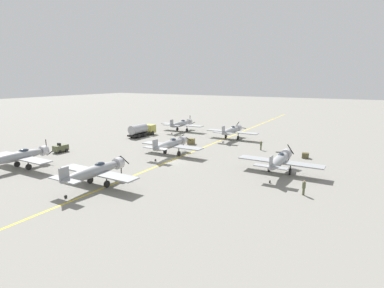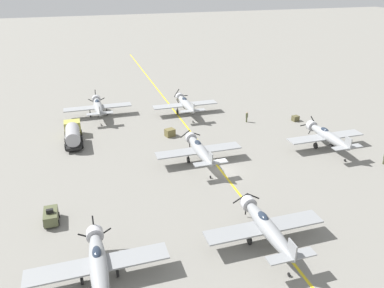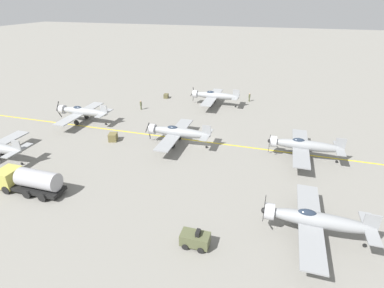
# 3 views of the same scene
# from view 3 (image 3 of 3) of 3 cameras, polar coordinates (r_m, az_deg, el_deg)

# --- Properties ---
(ground_plane) EXTENTS (400.00, 400.00, 0.00)m
(ground_plane) POSITION_cam_3_polar(r_m,az_deg,el_deg) (46.75, 1.92, 0.50)
(ground_plane) COLOR gray
(taxiway_stripe) EXTENTS (0.30, 160.00, 0.01)m
(taxiway_stripe) POSITION_cam_3_polar(r_m,az_deg,el_deg) (46.74, 1.92, 0.51)
(taxiway_stripe) COLOR yellow
(taxiway_stripe) RESTS_ON ground
(airplane_mid_center) EXTENTS (12.00, 9.98, 3.65)m
(airplane_mid_center) POSITION_cam_3_polar(r_m,az_deg,el_deg) (45.02, -2.81, 2.25)
(airplane_mid_center) COLOR gray
(airplane_mid_center) RESTS_ON ground
(airplane_mid_right) EXTENTS (12.00, 9.98, 3.65)m
(airplane_mid_right) POSITION_cam_3_polar(r_m,az_deg,el_deg) (62.40, 4.22, 9.15)
(airplane_mid_right) COLOR #919497
(airplane_mid_right) RESTS_ON ground
(airplane_far_center) EXTENTS (12.00, 9.98, 3.65)m
(airplane_far_center) POSITION_cam_3_polar(r_m,az_deg,el_deg) (56.76, -20.25, 5.81)
(airplane_far_center) COLOR #95989A
(airplane_far_center) RESTS_ON ground
(airplane_near_center) EXTENTS (12.00, 9.98, 3.65)m
(airplane_near_center) POSITION_cam_3_polar(r_m,az_deg,el_deg) (43.75, 20.48, -0.23)
(airplane_near_center) COLOR gray
(airplane_near_center) RESTS_ON ground
(airplane_near_left) EXTENTS (12.00, 9.98, 3.80)m
(airplane_near_left) POSITION_cam_3_polar(r_m,az_deg,el_deg) (30.33, 22.32, -13.22)
(airplane_near_left) COLOR gray
(airplane_near_left) RESTS_ON ground
(fuel_tanker) EXTENTS (2.67, 8.00, 2.98)m
(fuel_tanker) POSITION_cam_3_polar(r_m,az_deg,el_deg) (39.01, -28.58, -6.12)
(fuel_tanker) COLOR black
(fuel_tanker) RESTS_ON ground
(tow_tractor) EXTENTS (1.57, 2.60, 1.79)m
(tow_tractor) POSITION_cam_3_polar(r_m,az_deg,el_deg) (28.15, 0.61, -17.65)
(tow_tractor) COLOR #515638
(tow_tractor) RESTS_ON ground
(ground_crew_walking) EXTENTS (0.39, 0.39, 1.80)m
(ground_crew_walking) POSITION_cam_3_polar(r_m,az_deg,el_deg) (66.05, 10.88, 8.79)
(ground_crew_walking) COLOR #515638
(ground_crew_walking) RESTS_ON ground
(ground_crew_inspecting) EXTENTS (0.40, 0.40, 1.86)m
(ground_crew_inspecting) POSITION_cam_3_polar(r_m,az_deg,el_deg) (60.80, -9.71, 7.39)
(ground_crew_inspecting) COLOR #515638
(ground_crew_inspecting) RESTS_ON ground
(supply_crate_by_tanker) EXTENTS (1.23, 1.07, 0.93)m
(supply_crate_by_tanker) POSITION_cam_3_polar(r_m,az_deg,el_deg) (67.57, -4.96, 9.10)
(supply_crate_by_tanker) COLOR brown
(supply_crate_by_tanker) RESTS_ON ground
(supply_crate_mid_lane) EXTENTS (1.74, 1.57, 1.21)m
(supply_crate_mid_lane) POSITION_cam_3_polar(r_m,az_deg,el_deg) (48.33, -14.81, 1.28)
(supply_crate_mid_lane) COLOR brown
(supply_crate_mid_lane) RESTS_ON ground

